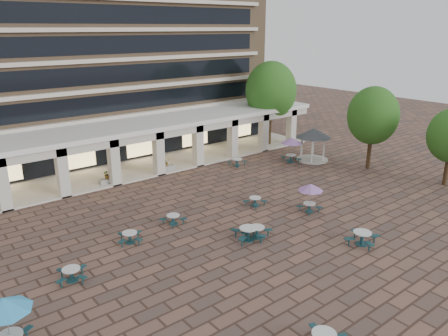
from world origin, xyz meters
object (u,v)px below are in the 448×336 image
Objects in this scene: planter_left at (108,178)px; picnic_table_2 at (248,233)px; gazebo at (313,136)px; planter_right at (166,166)px.

picnic_table_2 is at bearing -80.50° from planter_left.
gazebo is 19.71m from planter_left.
gazebo is 14.49m from planter_right.
planter_left is (-2.48, 14.81, 0.04)m from picnic_table_2.
picnic_table_2 is 15.01m from planter_left.
gazebo is (16.18, 8.72, 1.91)m from picnic_table_2.
picnic_table_2 is 15.15m from planter_right.
planter_left reaches higher than picnic_table_2.
gazebo reaches higher than planter_left.
picnic_table_2 is at bearing -151.67° from gazebo.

